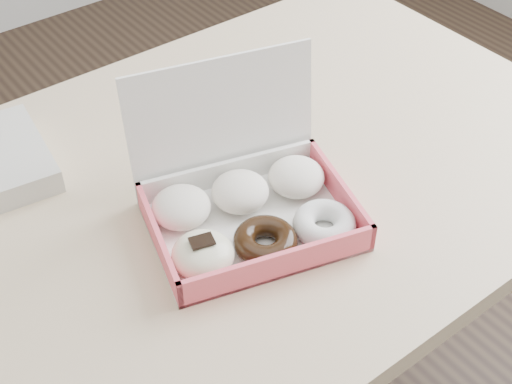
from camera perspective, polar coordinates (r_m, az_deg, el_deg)
table at (r=1.18m, az=-1.18°, el=-1.20°), size 1.20×0.80×0.75m
donut_box at (r=1.02m, az=-0.80°, el=-1.01°), size 0.34×0.31×0.21m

